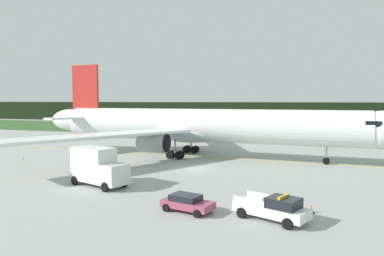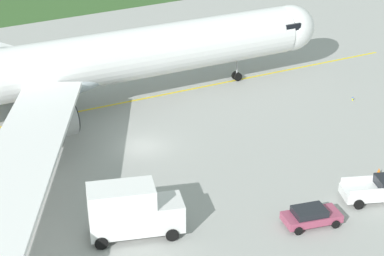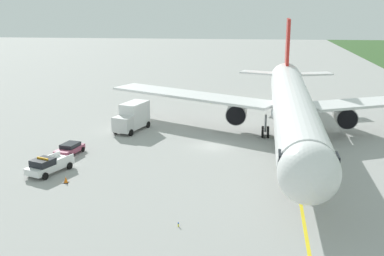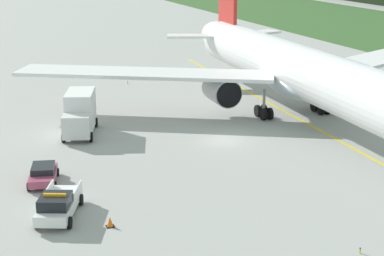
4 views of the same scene
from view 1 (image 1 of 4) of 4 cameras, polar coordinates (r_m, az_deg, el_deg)
ground at (r=45.56m, az=0.59°, el=-6.48°), size 320.00×320.00×0.00m
grass_verge at (r=104.57m, az=10.78°, el=-0.40°), size 320.00×40.87×0.04m
distant_tree_line at (r=135.52m, az=12.55°, el=2.30°), size 288.00×5.54×7.85m
taxiway_centerline_main at (r=55.24m, az=1.83°, el=-4.56°), size 73.52×4.01×0.01m
airliner at (r=54.99m, az=1.01°, el=0.31°), size 55.25×53.31×14.57m
ops_pickup_truck at (r=27.15m, az=12.70°, el=-12.16°), size 5.71×3.94×1.94m
catering_truck at (r=37.76m, az=-14.59°, el=-5.85°), size 6.79×4.37×3.99m
staff_car at (r=28.62m, az=-0.77°, el=-11.61°), size 4.33×2.81×1.30m
apron_cone at (r=29.81m, az=18.20°, el=-11.94°), size 0.52×0.52×0.65m
taxiway_edge_light_west at (r=57.13m, az=-25.01°, el=-4.45°), size 0.12×0.12×0.41m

